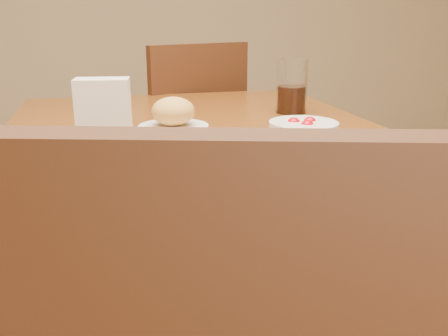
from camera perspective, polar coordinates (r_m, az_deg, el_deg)
The scene contains 7 objects.
dining_table at distance 1.08m, azimuth -1.73°, elevation -2.43°, with size 0.90×1.40×0.75m.
chair_far at distance 1.97m, azimuth -4.61°, elevation 1.61°, with size 0.55×0.55×0.91m.
salad_plate at distance 0.70m, azimuth 1.12°, elevation -2.58°, with size 0.26×0.25×0.07m.
bread_plate at distance 1.16m, azimuth -5.82°, elevation 5.72°, with size 0.16×0.16×0.08m.
tomato_bowl at distance 1.09m, azimuth 9.05°, elevation 4.25°, with size 0.15×0.15×0.05m.
drinking_glass at distance 1.39m, azimuth 7.75°, elevation 8.83°, with size 0.08×0.08×0.15m.
napkin_holder at distance 1.05m, azimuth -13.59°, elevation 6.34°, with size 0.11×0.07×0.14m.
Camera 1 is at (-0.21, -1.00, 1.01)m, focal length 40.00 mm.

